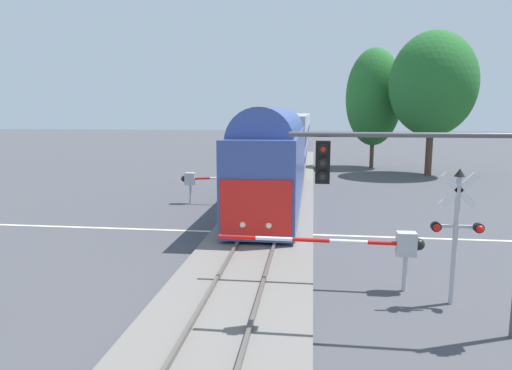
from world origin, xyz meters
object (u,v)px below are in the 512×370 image
Objects in this scene: crossing_gate_near at (381,245)px; oak_far_right at (433,84)px; crossing_gate_far at (204,179)px; elm_centre_background at (374,97)px; commuter_train at (293,136)px; traffic_signal_near_right at (451,178)px; crossing_signal_mast at (457,223)px.

crossing_gate_near is 0.53× the size of oak_far_right.
crossing_gate_far is (-8.25, 12.13, 0.04)m from crossing_gate_near.
elm_centre_background is at bearing 83.60° from crossing_gate_near.
commuter_train is 10.06× the size of crossing_gate_far.
crossing_gate_near is 3.77m from traffic_signal_near_right.
crossing_gate_near is 14.67m from crossing_gate_far.
oak_far_right is at bearing 74.01° from crossing_gate_near.
oak_far_right is at bearing 77.45° from traffic_signal_near_right.
traffic_signal_near_right is 34.06m from elm_centre_background.
crossing_gate_near is at bearing 112.16° from traffic_signal_near_right.
crossing_signal_mast is (1.84, -0.83, 0.93)m from crossing_gate_near.
crossing_gate_far is at bearing -121.65° from elm_centre_background.
crossing_gate_near is 0.56× the size of elm_centre_background.
elm_centre_background is at bearing 85.94° from traffic_signal_near_right.
commuter_train is 37.47m from traffic_signal_near_right.
crossing_gate_near is 1.62× the size of crossing_signal_mast.
crossing_signal_mast reaches higher than crossing_gate_far.
crossing_signal_mast is 32.34m from elm_centre_background.
crossing_signal_mast reaches higher than crossing_gate_near.
crossing_signal_mast is at bearing -24.31° from crossing_gate_near.
elm_centre_background is 0.94× the size of oak_far_right.
crossing_signal_mast is 0.34× the size of elm_centre_background.
oak_far_right is (7.56, 26.38, 6.10)m from crossing_gate_near.
commuter_train reaches higher than traffic_signal_near_right.
commuter_train is at bearing 99.68° from crossing_signal_mast.
crossing_gate_far is at bearing 124.23° from crossing_gate_near.
commuter_train reaches higher than crossing_signal_mast.
elm_centre_background is (3.50, 31.19, 5.20)m from crossing_gate_near.
crossing_gate_far is 22.98m from elm_centre_background.
elm_centre_background is at bearing 58.35° from crossing_gate_far.
elm_centre_background is 6.36m from oak_far_right.
crossing_gate_near is at bearing -55.77° from crossing_gate_far.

